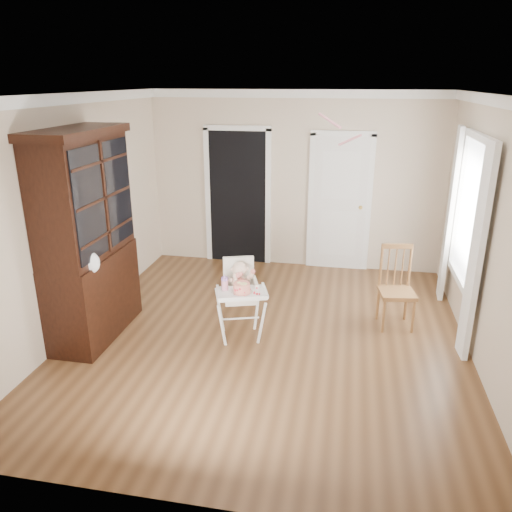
% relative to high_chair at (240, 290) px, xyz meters
% --- Properties ---
extents(floor, '(5.00, 5.00, 0.00)m').
position_rel_high_chair_xyz_m(floor, '(0.31, 0.06, -0.59)').
color(floor, '#51331B').
rests_on(floor, ground).
extents(ceiling, '(5.00, 5.00, 0.00)m').
position_rel_high_chair_xyz_m(ceiling, '(0.31, 0.06, 2.11)').
color(ceiling, white).
rests_on(ceiling, wall_back).
extents(wall_back, '(4.50, 0.00, 4.50)m').
position_rel_high_chair_xyz_m(wall_back, '(0.31, 2.56, 0.76)').
color(wall_back, beige).
rests_on(wall_back, floor).
extents(wall_left, '(0.00, 5.00, 5.00)m').
position_rel_high_chair_xyz_m(wall_left, '(-1.94, 0.06, 0.76)').
color(wall_left, beige).
rests_on(wall_left, floor).
extents(wall_right, '(0.00, 5.00, 5.00)m').
position_rel_high_chair_xyz_m(wall_right, '(2.56, 0.06, 0.76)').
color(wall_right, beige).
rests_on(wall_right, floor).
extents(crown_molding, '(4.50, 5.00, 0.12)m').
position_rel_high_chair_xyz_m(crown_molding, '(0.31, 0.06, 2.05)').
color(crown_molding, white).
rests_on(crown_molding, ceiling).
extents(doorway, '(1.06, 0.05, 2.22)m').
position_rel_high_chair_xyz_m(doorway, '(-0.59, 2.54, 0.52)').
color(doorway, black).
rests_on(doorway, wall_back).
extents(closet_door, '(0.96, 0.09, 2.13)m').
position_rel_high_chair_xyz_m(closet_door, '(1.01, 2.53, 0.43)').
color(closet_door, white).
rests_on(closet_door, wall_back).
extents(window_right, '(0.13, 1.84, 2.30)m').
position_rel_high_chair_xyz_m(window_right, '(2.48, 0.86, 0.70)').
color(window_right, white).
rests_on(window_right, wall_right).
extents(high_chair, '(0.72, 0.81, 0.96)m').
position_rel_high_chair_xyz_m(high_chair, '(0.00, 0.00, 0.00)').
color(high_chair, white).
rests_on(high_chair, floor).
extents(baby, '(0.30, 0.22, 0.40)m').
position_rel_high_chair_xyz_m(baby, '(-0.01, 0.02, 0.13)').
color(baby, beige).
rests_on(baby, high_chair).
extents(cake, '(0.24, 0.24, 0.11)m').
position_rel_high_chair_xyz_m(cake, '(0.07, -0.21, 0.13)').
color(cake, silver).
rests_on(cake, high_chair).
extents(sippy_cup, '(0.08, 0.08, 0.19)m').
position_rel_high_chair_xyz_m(sippy_cup, '(-0.13, -0.18, 0.15)').
color(sippy_cup, pink).
rests_on(sippy_cup, high_chair).
extents(china_cabinet, '(0.62, 1.40, 2.37)m').
position_rel_high_chair_xyz_m(china_cabinet, '(-1.68, -0.21, 0.59)').
color(china_cabinet, black).
rests_on(china_cabinet, floor).
extents(dining_chair, '(0.46, 0.46, 0.99)m').
position_rel_high_chair_xyz_m(dining_chair, '(1.77, 0.66, -0.13)').
color(dining_chair, brown).
rests_on(dining_chair, floor).
extents(streamer, '(0.30, 0.42, 0.15)m').
position_rel_high_chair_xyz_m(streamer, '(0.86, 1.13, 1.78)').
color(streamer, pink).
rests_on(streamer, ceiling).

